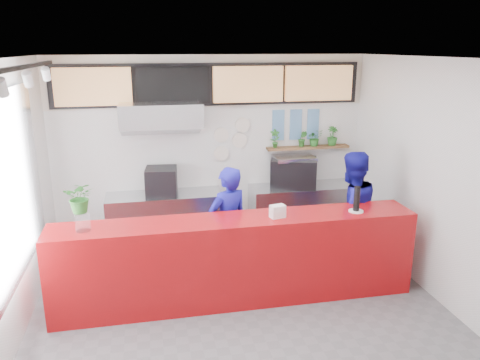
# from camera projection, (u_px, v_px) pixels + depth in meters

# --- Properties ---
(floor) EXTENTS (5.00, 5.00, 0.00)m
(floor) POSITION_uv_depth(u_px,v_px,m) (243.00, 316.00, 5.62)
(floor) COLOR slate
(floor) RESTS_ON ground
(ceiling) EXTENTS (5.00, 5.00, 0.00)m
(ceiling) POSITION_uv_depth(u_px,v_px,m) (244.00, 59.00, 4.79)
(ceiling) COLOR silver
(wall_back) EXTENTS (5.00, 0.00, 5.00)m
(wall_back) POSITION_uv_depth(u_px,v_px,m) (212.00, 150.00, 7.56)
(wall_back) COLOR white
(wall_back) RESTS_ON ground
(wall_left) EXTENTS (0.00, 5.00, 5.00)m
(wall_left) POSITION_uv_depth(u_px,v_px,m) (2.00, 213.00, 4.73)
(wall_left) COLOR white
(wall_left) RESTS_ON ground
(wall_right) EXTENTS (0.00, 5.00, 5.00)m
(wall_right) POSITION_uv_depth(u_px,v_px,m) (445.00, 185.00, 5.68)
(wall_right) COLOR white
(wall_right) RESTS_ON ground
(service_counter) EXTENTS (4.50, 0.60, 1.10)m
(service_counter) POSITION_uv_depth(u_px,v_px,m) (237.00, 260.00, 5.84)
(service_counter) COLOR #A50B0F
(service_counter) RESTS_ON ground
(cream_band) EXTENTS (5.00, 0.02, 0.80)m
(cream_band) POSITION_uv_depth(u_px,v_px,m) (211.00, 81.00, 7.25)
(cream_band) COLOR beige
(cream_band) RESTS_ON wall_back
(prep_bench) EXTENTS (1.80, 0.60, 0.90)m
(prep_bench) POSITION_uv_depth(u_px,v_px,m) (166.00, 221.00, 7.41)
(prep_bench) COLOR #B2B5BA
(prep_bench) RESTS_ON ground
(panini_oven) EXTENTS (0.52, 0.52, 0.42)m
(panini_oven) POSITION_uv_depth(u_px,v_px,m) (161.00, 181.00, 7.22)
(panini_oven) COLOR black
(panini_oven) RESTS_ON prep_bench
(extraction_hood) EXTENTS (1.20, 0.70, 0.35)m
(extraction_hood) POSITION_uv_depth(u_px,v_px,m) (161.00, 114.00, 6.90)
(extraction_hood) COLOR #B2B5BA
(extraction_hood) RESTS_ON ceiling
(hood_lip) EXTENTS (1.20, 0.69, 0.31)m
(hood_lip) POSITION_uv_depth(u_px,v_px,m) (161.00, 128.00, 6.95)
(hood_lip) COLOR #B2B5BA
(hood_lip) RESTS_ON ceiling
(right_bench) EXTENTS (1.80, 0.60, 0.90)m
(right_bench) POSITION_uv_depth(u_px,v_px,m) (304.00, 211.00, 7.85)
(right_bench) COLOR #B2B5BA
(right_bench) RESTS_ON ground
(espresso_machine) EXTENTS (0.86, 0.73, 0.47)m
(espresso_machine) POSITION_uv_depth(u_px,v_px,m) (293.00, 173.00, 7.63)
(espresso_machine) COLOR black
(espresso_machine) RESTS_ON right_bench
(espresso_tray) EXTENTS (0.65, 0.45, 0.06)m
(espresso_tray) POSITION_uv_depth(u_px,v_px,m) (294.00, 158.00, 7.56)
(espresso_tray) COLOR silver
(espresso_tray) RESTS_ON espresso_machine
(herb_shelf) EXTENTS (1.40, 0.18, 0.04)m
(herb_shelf) POSITION_uv_depth(u_px,v_px,m) (308.00, 147.00, 7.77)
(herb_shelf) COLOR brown
(herb_shelf) RESTS_ON wall_back
(menu_board_far_left) EXTENTS (1.10, 0.10, 0.55)m
(menu_board_far_left) POSITION_uv_depth(u_px,v_px,m) (93.00, 87.00, 6.82)
(menu_board_far_left) COLOR tan
(menu_board_far_left) RESTS_ON wall_back
(menu_board_mid_left) EXTENTS (1.10, 0.10, 0.55)m
(menu_board_mid_left) POSITION_uv_depth(u_px,v_px,m) (173.00, 85.00, 7.04)
(menu_board_mid_left) COLOR black
(menu_board_mid_left) RESTS_ON wall_back
(menu_board_mid_right) EXTENTS (1.10, 0.10, 0.55)m
(menu_board_mid_right) POSITION_uv_depth(u_px,v_px,m) (248.00, 84.00, 7.26)
(menu_board_mid_right) COLOR tan
(menu_board_mid_right) RESTS_ON wall_back
(menu_board_far_right) EXTENTS (1.10, 0.10, 0.55)m
(menu_board_far_right) POSITION_uv_depth(u_px,v_px,m) (319.00, 83.00, 7.49)
(menu_board_far_right) COLOR tan
(menu_board_far_right) RESTS_ON wall_back
(soffit) EXTENTS (4.80, 0.04, 0.65)m
(soffit) POSITION_uv_depth(u_px,v_px,m) (211.00, 84.00, 7.23)
(soffit) COLOR black
(soffit) RESTS_ON wall_back
(window_pane) EXTENTS (0.04, 2.20, 1.90)m
(window_pane) POSITION_uv_depth(u_px,v_px,m) (11.00, 185.00, 4.96)
(window_pane) COLOR silver
(window_pane) RESTS_ON wall_left
(window_frame) EXTENTS (0.03, 2.30, 2.00)m
(window_frame) POSITION_uv_depth(u_px,v_px,m) (13.00, 185.00, 4.96)
(window_frame) COLOR #B2B5BA
(window_frame) RESTS_ON wall_left
(track_rail) EXTENTS (0.05, 2.40, 0.04)m
(track_rail) POSITION_uv_depth(u_px,v_px,m) (26.00, 66.00, 4.41)
(track_rail) COLOR black
(track_rail) RESTS_ON ceiling
(dec_plate_a) EXTENTS (0.24, 0.03, 0.24)m
(dec_plate_a) POSITION_uv_depth(u_px,v_px,m) (221.00, 135.00, 7.49)
(dec_plate_a) COLOR silver
(dec_plate_a) RESTS_ON wall_back
(dec_plate_b) EXTENTS (0.24, 0.03, 0.24)m
(dec_plate_b) POSITION_uv_depth(u_px,v_px,m) (239.00, 140.00, 7.58)
(dec_plate_b) COLOR silver
(dec_plate_b) RESTS_ON wall_back
(dec_plate_c) EXTENTS (0.24, 0.03, 0.24)m
(dec_plate_c) POSITION_uv_depth(u_px,v_px,m) (221.00, 153.00, 7.57)
(dec_plate_c) COLOR silver
(dec_plate_c) RESTS_ON wall_back
(dec_plate_d) EXTENTS (0.24, 0.03, 0.24)m
(dec_plate_d) POSITION_uv_depth(u_px,v_px,m) (242.00, 125.00, 7.52)
(dec_plate_d) COLOR silver
(dec_plate_d) RESTS_ON wall_back
(photo_frame_a) EXTENTS (0.20, 0.02, 0.25)m
(photo_frame_a) POSITION_uv_depth(u_px,v_px,m) (278.00, 118.00, 7.61)
(photo_frame_a) COLOR #598CBF
(photo_frame_a) RESTS_ON wall_back
(photo_frame_b) EXTENTS (0.20, 0.02, 0.25)m
(photo_frame_b) POSITION_uv_depth(u_px,v_px,m) (296.00, 117.00, 7.67)
(photo_frame_b) COLOR #598CBF
(photo_frame_b) RESTS_ON wall_back
(photo_frame_c) EXTENTS (0.20, 0.02, 0.25)m
(photo_frame_c) POSITION_uv_depth(u_px,v_px,m) (313.00, 117.00, 7.73)
(photo_frame_c) COLOR #598CBF
(photo_frame_c) RESTS_ON wall_back
(photo_frame_d) EXTENTS (0.20, 0.02, 0.25)m
(photo_frame_d) POSITION_uv_depth(u_px,v_px,m) (278.00, 133.00, 7.68)
(photo_frame_d) COLOR #598CBF
(photo_frame_d) RESTS_ON wall_back
(photo_frame_e) EXTENTS (0.20, 0.02, 0.25)m
(photo_frame_e) POSITION_uv_depth(u_px,v_px,m) (295.00, 132.00, 7.74)
(photo_frame_e) COLOR #598CBF
(photo_frame_e) RESTS_ON wall_back
(photo_frame_f) EXTENTS (0.20, 0.02, 0.25)m
(photo_frame_f) POSITION_uv_depth(u_px,v_px,m) (313.00, 131.00, 7.80)
(photo_frame_f) COLOR #598CBF
(photo_frame_f) RESTS_ON wall_back
(staff_center) EXTENTS (0.70, 0.59, 1.63)m
(staff_center) POSITION_uv_depth(u_px,v_px,m) (228.00, 226.00, 6.23)
(staff_center) COLOR #181698
(staff_center) RESTS_ON ground
(staff_right) EXTENTS (0.98, 0.83, 1.75)m
(staff_right) POSITION_uv_depth(u_px,v_px,m) (350.00, 212.00, 6.56)
(staff_right) COLOR #181698
(staff_right) RESTS_ON ground
(herb_a) EXTENTS (0.17, 0.12, 0.30)m
(herb_a) POSITION_uv_depth(u_px,v_px,m) (275.00, 138.00, 7.61)
(herb_a) COLOR #2A6E26
(herb_a) RESTS_ON herb_shelf
(herb_b) EXTENTS (0.18, 0.16, 0.26)m
(herb_b) POSITION_uv_depth(u_px,v_px,m) (303.00, 139.00, 7.71)
(herb_b) COLOR #2A6E26
(herb_b) RESTS_ON herb_shelf
(herb_c) EXTENTS (0.26, 0.23, 0.28)m
(herb_c) POSITION_uv_depth(u_px,v_px,m) (315.00, 138.00, 7.75)
(herb_c) COLOR #2A6E26
(herb_c) RESTS_ON herb_shelf
(herb_d) EXTENTS (0.20, 0.18, 0.32)m
(herb_d) POSITION_uv_depth(u_px,v_px,m) (332.00, 136.00, 7.80)
(herb_d) COLOR #2A6E26
(herb_d) RESTS_ON herb_shelf
(glass_vase) EXTENTS (0.18, 0.18, 0.21)m
(glass_vase) POSITION_uv_depth(u_px,v_px,m) (83.00, 222.00, 5.29)
(glass_vase) COLOR white
(glass_vase) RESTS_ON service_counter
(basil_vase) EXTENTS (0.36, 0.32, 0.36)m
(basil_vase) POSITION_uv_depth(u_px,v_px,m) (80.00, 197.00, 5.21)
(basil_vase) COLOR #2A6E26
(basil_vase) RESTS_ON glass_vase
(napkin_holder) EXTENTS (0.20, 0.15, 0.16)m
(napkin_holder) POSITION_uv_depth(u_px,v_px,m) (278.00, 211.00, 5.71)
(napkin_holder) COLOR white
(napkin_holder) RESTS_ON service_counter
(white_plate) EXTENTS (0.19, 0.19, 0.01)m
(white_plate) POSITION_uv_depth(u_px,v_px,m) (356.00, 211.00, 5.93)
(white_plate) COLOR white
(white_plate) RESTS_ON service_counter
(pepper_mill) EXTENTS (0.09, 0.09, 0.32)m
(pepper_mill) POSITION_uv_depth(u_px,v_px,m) (357.00, 199.00, 5.89)
(pepper_mill) COLOR black
(pepper_mill) RESTS_ON white_plate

